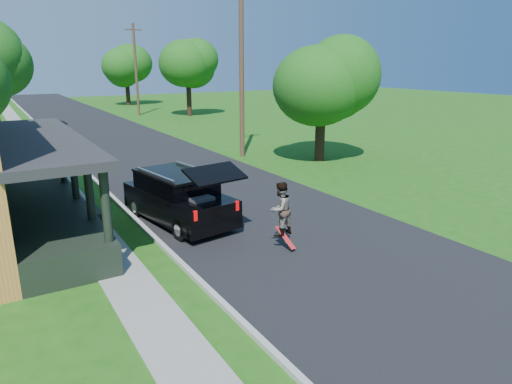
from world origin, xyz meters
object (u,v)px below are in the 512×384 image
skateboarder (280,209)px  utility_pole_near (242,62)px  tree_right_near (321,75)px  black_suv (179,197)px

skateboarder → utility_pole_near: 14.75m
skateboarder → tree_right_near: 13.62m
black_suv → skateboarder: size_ratio=3.24×
utility_pole_near → black_suv: bearing=-136.9°
black_suv → utility_pole_near: (7.62, 9.11, 4.55)m
skateboarder → utility_pole_near: utility_pole_near is taller
black_suv → skateboarder: (1.74, -3.75, 0.33)m
utility_pole_near → tree_right_near: bearing=-53.1°
black_suv → tree_right_near: (10.77, 5.82, 3.86)m
skateboarder → black_suv: bearing=-81.0°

